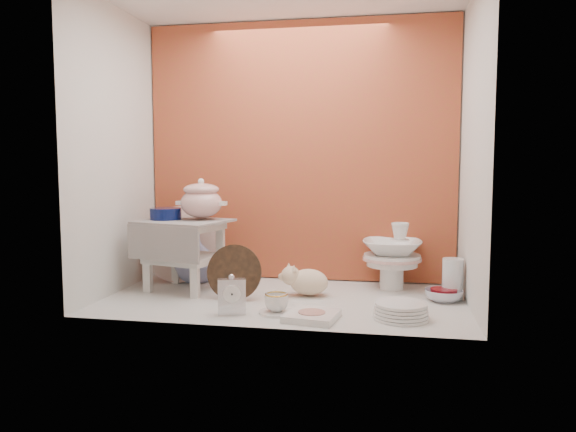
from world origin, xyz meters
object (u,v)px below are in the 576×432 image
plush_pig (309,282)px  crystal_bowl (444,295)px  dinner_plate_stack (401,311)px  porcelain_tower (392,256)px  floral_platter (180,244)px  step_stool (185,255)px  mantel_clock (232,295)px  gold_rim_teacup (276,302)px  blue_white_vase (196,258)px  soup_tureen (201,199)px

plush_pig → crystal_bowl: size_ratio=1.37×
dinner_plate_stack → porcelain_tower: bearing=93.8°
floral_platter → step_stool: bearing=-62.6°
plush_pig → crystal_bowl: 0.68m
floral_platter → mantel_clock: 0.81m
dinner_plate_stack → crystal_bowl: bearing=59.1°
floral_platter → gold_rim_teacup: floral_platter is taller
gold_rim_teacup → dinner_plate_stack: gold_rim_teacup is taller
gold_rim_teacup → dinner_plate_stack: (0.56, 0.01, -0.02)m
blue_white_vase → plush_pig: 0.73m
plush_pig → gold_rim_teacup: bearing=-94.1°
dinner_plate_stack → gold_rim_teacup: bearing=-178.5°
blue_white_vase → plush_pig: blue_white_vase is taller
floral_platter → dinner_plate_stack: bearing=-24.3°
plush_pig → crystal_bowl: (0.68, 0.02, -0.05)m
soup_tureen → blue_white_vase: 0.40m
blue_white_vase → mantel_clock: blue_white_vase is taller
step_stool → crystal_bowl: (1.35, 0.00, -0.16)m
dinner_plate_stack → crystal_bowl: size_ratio=1.31×
step_stool → plush_pig: bearing=13.4°
soup_tureen → gold_rim_teacup: (0.50, -0.42, -0.44)m
floral_platter → crystal_bowl: floral_platter is taller
plush_pig → dinner_plate_stack: size_ratio=1.04×
crystal_bowl → dinner_plate_stack: bearing=-120.9°
soup_tureen → crystal_bowl: size_ratio=1.42×
soup_tureen → plush_pig: bearing=-5.9°
mantel_clock → porcelain_tower: porcelain_tower is taller
step_stool → dinner_plate_stack: size_ratio=1.80×
gold_rim_teacup → porcelain_tower: 0.81m
dinner_plate_stack → crystal_bowl: dinner_plate_stack is taller
dinner_plate_stack → soup_tureen: bearing=158.9°
soup_tureen → floral_platter: size_ratio=0.59×
step_stool → plush_pig: size_ratio=1.72×
step_stool → gold_rim_teacup: size_ratio=4.04×
gold_rim_teacup → crystal_bowl: (0.77, 0.38, -0.03)m
step_stool → floral_platter: 0.23m
floral_platter → porcelain_tower: floral_platter is taller
step_stool → plush_pig: step_stool is taller
step_stool → blue_white_vase: step_stool is taller
blue_white_vase → gold_rim_teacup: (0.60, -0.59, -0.08)m
soup_tureen → plush_pig: (0.60, -0.06, -0.42)m
soup_tureen → porcelain_tower: bearing=10.1°
gold_rim_teacup → plush_pig: bearing=75.1°
mantel_clock → dinner_plate_stack: (0.75, 0.06, -0.05)m
floral_platter → plush_pig: size_ratio=1.75×
blue_white_vase → plush_pig: size_ratio=1.09×
soup_tureen → mantel_clock: bearing=-57.1°
blue_white_vase → porcelain_tower: 1.11m
dinner_plate_stack → porcelain_tower: 0.61m
step_stool → blue_white_vase: size_ratio=1.58×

